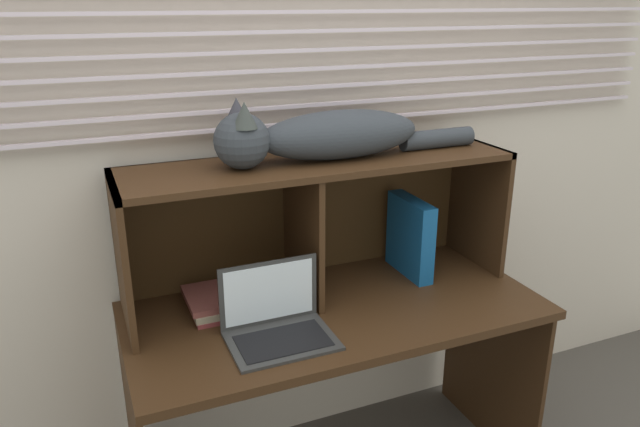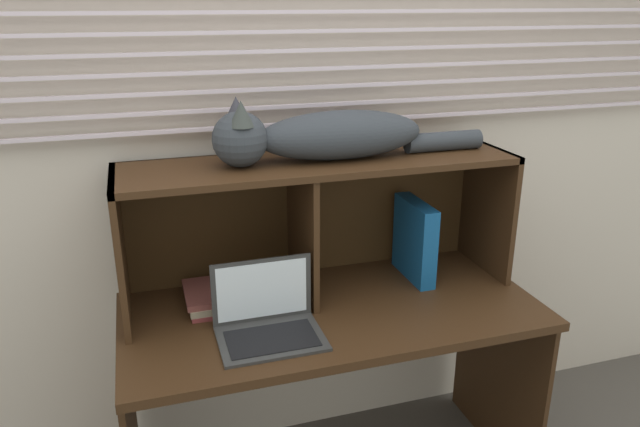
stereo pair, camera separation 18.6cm
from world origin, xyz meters
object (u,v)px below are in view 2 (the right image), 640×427
at_px(cat, 321,135).
at_px(laptop, 268,320).
at_px(binder_upright, 415,240).
at_px(book_stack, 209,298).

xyz_separation_m(cat, laptop, (-0.25, -0.24, -0.51)).
height_order(laptop, binder_upright, binder_upright).
bearing_deg(cat, book_stack, -179.90).
relative_size(cat, binder_upright, 3.22).
distance_m(laptop, binder_upright, 0.66).
bearing_deg(book_stack, cat, 0.10).
height_order(laptop, book_stack, laptop).
bearing_deg(cat, laptop, -136.07).
xyz_separation_m(binder_upright, book_stack, (-0.75, -0.00, -0.12)).
bearing_deg(book_stack, laptop, -57.98).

